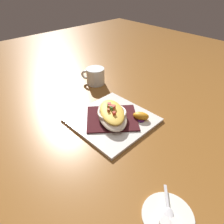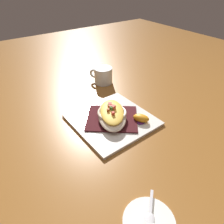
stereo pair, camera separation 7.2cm
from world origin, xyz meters
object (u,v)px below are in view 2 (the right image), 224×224
object	(u,v)px
gratin_dish	(112,113)
spoon	(150,217)
orange_garnish	(141,118)
creamer_saucer	(149,221)
coffee_mug	(103,76)
square_plate	(112,120)

from	to	relation	value
gratin_dish	spoon	bearing A→B (deg)	-112.30
orange_garnish	creamer_saucer	world-z (taller)	orange_garnish
gratin_dish	coffee_mug	distance (m)	0.31
orange_garnish	creamer_saucer	size ratio (longest dim) A/B	0.57
gratin_dish	creamer_saucer	bearing A→B (deg)	-112.72
gratin_dish	square_plate	bearing A→B (deg)	-108.50
square_plate	coffee_mug	xyz separation A→B (m)	(0.14, 0.27, 0.03)
square_plate	creamer_saucer	size ratio (longest dim) A/B	2.27
gratin_dish	orange_garnish	bearing A→B (deg)	-42.99
creamer_saucer	coffee_mug	bearing A→B (deg)	65.22
orange_garnish	creamer_saucer	distance (m)	0.35
coffee_mug	creamer_saucer	distance (m)	0.68
coffee_mug	gratin_dish	bearing A→B (deg)	-117.30
orange_garnish	coffee_mug	size ratio (longest dim) A/B	0.64
spoon	square_plate	bearing A→B (deg)	67.70
spoon	orange_garnish	bearing A→B (deg)	51.37
creamer_saucer	square_plate	bearing A→B (deg)	67.28
square_plate	creamer_saucer	world-z (taller)	same
creamer_saucer	spoon	distance (m)	0.01
square_plate	gratin_dish	xyz separation A→B (m)	(0.00, 0.00, 0.03)
gratin_dish	spoon	distance (m)	0.37
square_plate	orange_garnish	xyz separation A→B (m)	(0.08, -0.07, 0.02)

